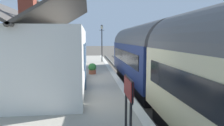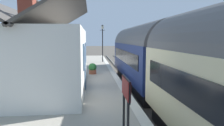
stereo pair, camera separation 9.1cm
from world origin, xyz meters
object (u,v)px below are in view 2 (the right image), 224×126
train (169,63)px  lamp_post_platform (103,36)px  station_building (40,57)px  planter_by_door (54,64)px  planter_under_sign (93,69)px  bench_platform_end (82,60)px  bench_near_building (84,56)px  planter_edge_far (54,58)px  bench_mid_platform (81,63)px  station_sign_board (126,93)px

train → lamp_post_platform: bearing=11.1°
station_building → lamp_post_platform: size_ratio=1.91×
planter_by_door → lamp_post_platform: bearing=-48.3°
station_building → planter_under_sign: size_ratio=9.99×
train → bench_platform_end: bearing=23.9°
bench_platform_end → planter_by_door: bearing=128.7°
bench_near_building → planter_edge_far: (-1.87, 3.03, -0.04)m
bench_mid_platform → bench_platform_end: bearing=1.6°
planter_by_door → lamp_post_platform: lamp_post_platform is taller
planter_by_door → bench_near_building: bearing=-23.3°
station_building → bench_mid_platform: size_ratio=5.31×
bench_near_building → planter_edge_far: bench_near_building is taller
train → planter_edge_far: train is taller
planter_edge_far → lamp_post_platform: 5.52m
planter_under_sign → lamp_post_platform: lamp_post_platform is taller
bench_mid_platform → planter_under_sign: bearing=-160.0°
bench_near_building → bench_mid_platform: size_ratio=0.99×
planter_by_door → lamp_post_platform: 6.37m
planter_under_sign → train: bearing=-144.3°
planter_under_sign → planter_edge_far: 8.16m
bench_near_building → lamp_post_platform: 3.43m
bench_mid_platform → planter_by_door: bearing=67.5°
planter_by_door → bench_platform_end: bearing=-51.3°
bench_platform_end → planter_edge_far: 3.46m
bench_mid_platform → lamp_post_platform: size_ratio=0.36×
lamp_post_platform → station_sign_board: (-17.00, 0.41, -1.53)m
bench_platform_end → lamp_post_platform: lamp_post_platform is taller
planter_edge_far → lamp_post_platform: size_ratio=0.20×
bench_platform_end → planter_under_sign: bench_platform_end is taller
bench_mid_platform → station_sign_board: 12.22m
station_building → station_sign_board: (-5.45, -3.26, -0.39)m
bench_near_building → planter_edge_far: size_ratio=1.75×
bench_mid_platform → bench_platform_end: 2.81m
bench_mid_platform → station_sign_board: size_ratio=0.90×
train → bench_platform_end: (10.26, 4.54, -0.86)m
bench_near_building → station_sign_board: bearing=-175.1°
bench_near_building → planter_by_door: bench_near_building is taller
station_building → planter_under_sign: station_building is taller
bench_platform_end → bench_mid_platform: bearing=-178.4°
station_building → bench_platform_end: 9.65m
bench_mid_platform → station_sign_board: station_sign_board is taller
train → station_sign_board: bearing=148.5°
planter_under_sign → station_sign_board: station_sign_board is taller
bench_platform_end → planter_by_door: 2.94m
bench_platform_end → station_sign_board: (-14.91, -1.70, 0.71)m
train → bench_near_building: 14.71m
station_sign_board → train: bearing=-31.5°
planter_by_door → planter_edge_far: (3.71, 0.62, 0.12)m
bench_near_building → planter_under_sign: (-9.04, -0.87, -0.09)m
train → lamp_post_platform: (12.35, 2.43, 1.39)m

